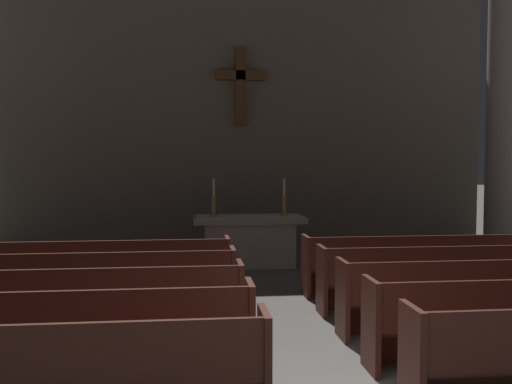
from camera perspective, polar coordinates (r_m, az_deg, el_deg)
name	(u,v)px	position (r m, az deg, el deg)	size (l,w,h in m)	color
pew_left_row_1	(25,379)	(5.13, -21.00, -16.18)	(3.75, 0.50, 0.95)	#4C2319
pew_left_row_2	(56,336)	(6.16, -18.37, -12.81)	(3.75, 0.50, 0.95)	#4C2319
pew_left_row_3	(78,307)	(7.21, -16.54, -10.39)	(3.75, 0.50, 0.95)	#4C2319
pew_left_row_4	(93,286)	(8.28, -15.20, -8.59)	(3.75, 0.50, 0.95)	#4C2319
pew_left_row_5	(104,270)	(9.35, -14.17, -7.20)	(3.75, 0.50, 0.95)	#4C2319
pew_right_row_3	(490,296)	(8.00, 21.29, -9.12)	(3.75, 0.50, 0.95)	#4C2319
pew_right_row_4	(451,278)	(8.97, 17.95, -7.71)	(3.75, 0.50, 0.95)	#4C2319
pew_right_row_5	(420,264)	(9.98, 15.29, -6.56)	(3.75, 0.50, 0.95)	#4C2319
column_right_second	(504,113)	(13.30, 22.43, 6.89)	(1.05, 1.05, 6.28)	#9E998E
altar	(249,240)	(11.96, -0.65, -4.53)	(2.20, 0.90, 1.01)	#A8A399
candlestick_left	(214,204)	(11.84, -4.03, -1.14)	(0.16, 0.16, 0.74)	#B79338
candlestick_right	(284,203)	(11.98, 2.68, -1.09)	(0.16, 0.16, 0.74)	#B79338
apse_with_cross	(240,103)	(14.02, -1.57, 8.40)	(11.49, 0.46, 6.81)	#706656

